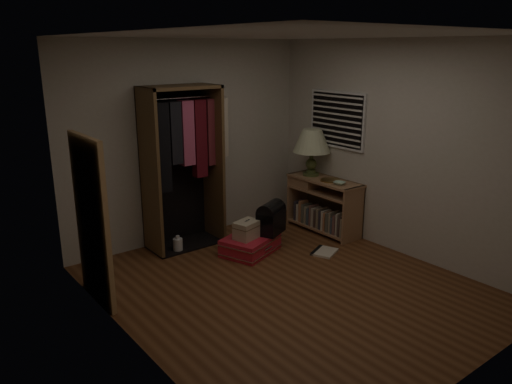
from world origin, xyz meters
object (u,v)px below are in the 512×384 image
floor_mirror (92,221)px  white_jug (178,245)px  black_bag (271,217)px  train_case (247,230)px  open_wardrobe (185,151)px  pink_suitcase (250,244)px  console_bookshelf (322,203)px  table_lamp (312,142)px

floor_mirror → white_jug: 1.59m
black_bag → floor_mirror: bearing=153.9°
floor_mirror → train_case: (1.89, -0.02, -0.52)m
floor_mirror → black_bag: (2.23, -0.06, -0.42)m
open_wardrobe → pink_suitcase: 1.43m
console_bookshelf → black_bag: 1.01m
black_bag → table_lamp: 1.33m
train_case → table_lamp: (1.35, 0.29, 0.90)m
table_lamp → train_case: bearing=-167.8°
pink_suitcase → black_bag: 0.43m
pink_suitcase → train_case: bearing=-178.8°
open_wardrobe → white_jug: size_ratio=9.69×
train_case → floor_mirror: bearing=164.1°
table_lamp → white_jug: bearing=170.8°
pink_suitcase → table_lamp: size_ratio=1.31×
black_bag → white_jug: (-0.98, 0.66, -0.34)m
console_bookshelf → table_lamp: 0.87m
train_case → black_bag: 0.36m
open_wardrobe → white_jug: bearing=-145.8°
open_wardrobe → black_bag: (0.73, -0.83, -0.80)m
floor_mirror → train_case: bearing=-0.5°
open_wardrobe → table_lamp: (1.74, -0.49, -0.00)m
console_bookshelf → train_case: console_bookshelf is taller
table_lamp → black_bag: bearing=-161.4°
pink_suitcase → white_jug: size_ratio=4.05×
console_bookshelf → black_bag: console_bookshelf is taller
console_bookshelf → white_jug: 2.08m
console_bookshelf → white_jug: console_bookshelf is taller
pink_suitcase → floor_mirror: bearing=160.3°
pink_suitcase → table_lamp: 1.72m
white_jug → train_case: bearing=-44.3°
train_case → open_wardrobe: bearing=100.9°
train_case → white_jug: size_ratio=1.76×
console_bookshelf → black_bag: size_ratio=2.52×
open_wardrobe → pink_suitcase: open_wardrobe is taller
table_lamp → white_jug: 2.31m
console_bookshelf → open_wardrobe: 2.06m
pink_suitcase → white_jug: 0.92m
pink_suitcase → white_jug: (-0.70, 0.59, -0.02)m
train_case → white_jug: (-0.63, 0.62, -0.24)m
floor_mirror → table_lamp: size_ratio=2.60×
floor_mirror → pink_suitcase: (1.96, 0.01, -0.74)m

